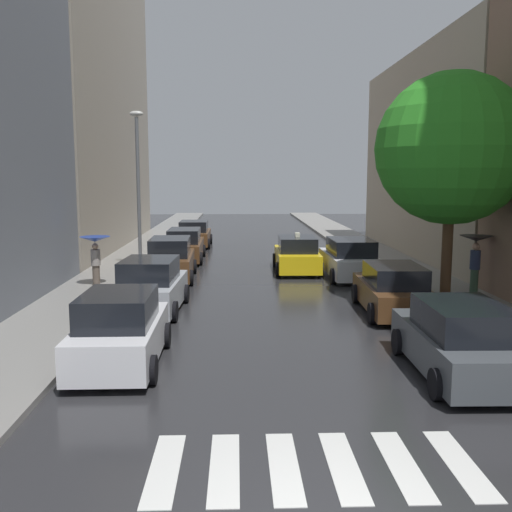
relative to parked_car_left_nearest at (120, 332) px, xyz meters
The scene contains 19 objects.
ground_plane 17.62m from the parked_car_left_nearest, 77.36° to the left, with size 28.00×72.00×0.04m, color #29292B.
sidewalk_left 17.39m from the parked_car_left_nearest, 98.77° to the left, with size 3.00×72.00×0.15m, color gray.
sidewalk_right 20.07m from the parked_car_left_nearest, 58.92° to the left, with size 3.00×72.00×0.15m, color gray.
crosswalk_stripes 6.21m from the parked_car_left_nearest, 51.29° to the right, with size 4.95×2.20×0.01m.
building_left_mid 25.44m from the parked_car_left_nearest, 107.60° to the left, with size 6.00×20.44×20.41m, color #9E9384.
building_right_mid 23.80m from the parked_car_left_nearest, 50.51° to the left, with size 6.00×18.65×10.78m, color #B2A38C.
parked_car_left_nearest is the anchor object (origin of this frame).
parked_car_left_second 5.28m from the parked_car_left_nearest, 90.81° to the left, with size 2.21×4.11×1.75m.
parked_car_left_third 11.11m from the parked_car_left_nearest, 90.46° to the left, with size 2.11×4.45×1.80m.
parked_car_left_fourth 16.55m from the parked_car_left_nearest, 89.95° to the left, with size 2.01×4.74×1.68m.
parked_car_left_fifth 22.61m from the parked_car_left_nearest, 89.85° to the left, with size 2.11×4.08×1.61m.
parked_car_right_nearest 7.63m from the parked_car_left_nearest, ahead, with size 2.15×4.43×1.65m.
parked_car_right_second 9.12m from the parked_car_left_nearest, 32.51° to the left, with size 2.18×4.44×1.58m.
parked_car_right_third 13.71m from the parked_car_left_nearest, 56.45° to the left, with size 2.22×4.71×1.69m.
taxi_midroad 14.13m from the parked_car_left_nearest, 67.30° to the left, with size 2.13×4.40×1.81m.
pedestrian_near_tree 13.43m from the parked_car_left_nearest, 32.62° to the left, with size 1.16×1.16×2.09m.
pedestrian_by_kerb 9.66m from the parked_car_left_nearest, 106.69° to the left, with size 1.16×1.16×1.90m.
street_tree_right 12.48m from the parked_car_left_nearest, 32.25° to the left, with size 5.07×5.07×7.65m.
lamp_post_left 13.65m from the parked_car_left_nearest, 97.38° to the left, with size 0.60×0.28×7.05m.
Camera 1 is at (-1.15, -6.12, 4.36)m, focal length 40.31 mm.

